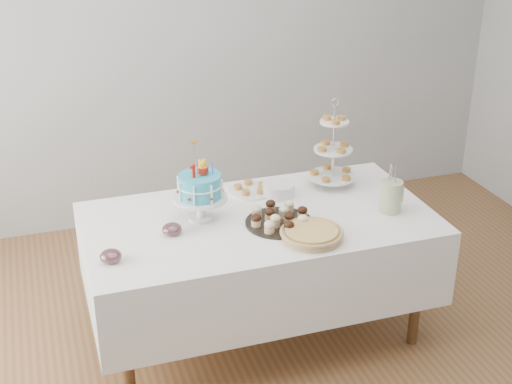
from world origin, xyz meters
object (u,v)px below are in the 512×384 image
object	(u,v)px
table	(259,253)
cupcake_tray	(280,217)
birthday_cake	(200,199)
tiered_stand	(333,150)
plate_stack	(279,189)
jam_bowl_a	(172,229)
utensil_pitcher	(391,195)
pastry_plate	(251,189)
pie	(312,234)
jam_bowl_b	(111,256)

from	to	relation	value
table	cupcake_tray	bearing A→B (deg)	-52.77
birthday_cake	cupcake_tray	size ratio (longest dim) A/B	1.21
tiered_stand	plate_stack	size ratio (longest dim) A/B	2.89
jam_bowl_a	plate_stack	bearing A→B (deg)	21.88
utensil_pitcher	table	bearing A→B (deg)	-176.19
pastry_plate	jam_bowl_a	world-z (taller)	jam_bowl_a
birthday_cake	utensil_pitcher	bearing A→B (deg)	-29.16
plate_stack	pie	bearing A→B (deg)	-91.95
cupcake_tray	pie	distance (m)	0.23
table	jam_bowl_a	size ratio (longest dim) A/B	18.23
birthday_cake	jam_bowl_a	bearing A→B (deg)	-163.28
tiered_stand	plate_stack	bearing A→B (deg)	-174.75
tiered_stand	plate_stack	xyz separation A→B (m)	(-0.35, -0.03, -0.19)
tiered_stand	pastry_plate	world-z (taller)	tiered_stand
pastry_plate	jam_bowl_b	xyz separation A→B (m)	(-0.90, -0.56, 0.01)
plate_stack	utensil_pitcher	xyz separation A→B (m)	(0.52, -0.39, 0.06)
pie	jam_bowl_b	xyz separation A→B (m)	(-1.02, 0.09, 0.00)
jam_bowl_a	cupcake_tray	bearing A→B (deg)	-6.42
birthday_cake	jam_bowl_b	xyz separation A→B (m)	(-0.53, -0.31, -0.09)
jam_bowl_b	utensil_pitcher	distance (m)	1.57
table	jam_bowl_b	bearing A→B (deg)	-164.92
cupcake_tray	tiered_stand	bearing A→B (deg)	38.59
pie	utensil_pitcher	xyz separation A→B (m)	(0.54, 0.16, 0.07)
pie	tiered_stand	bearing A→B (deg)	57.72
table	tiered_stand	distance (m)	0.77
utensil_pitcher	pie	bearing A→B (deg)	-147.23
pie	utensil_pitcher	world-z (taller)	utensil_pitcher
pie	birthday_cake	bearing A→B (deg)	140.89
birthday_cake	tiered_stand	xyz separation A→B (m)	(0.86, 0.19, 0.11)
table	pie	world-z (taller)	pie
table	pie	xyz separation A→B (m)	(0.18, -0.32, 0.26)
tiered_stand	utensil_pitcher	size ratio (longest dim) A/B	1.98
tiered_stand	utensil_pitcher	bearing A→B (deg)	-68.50
jam_bowl_a	utensil_pitcher	bearing A→B (deg)	-5.40
tiered_stand	utensil_pitcher	xyz separation A→B (m)	(0.17, -0.43, -0.13)
cupcake_tray	utensil_pitcher	size ratio (longest dim) A/B	1.34
pastry_plate	utensil_pitcher	distance (m)	0.83
plate_stack	jam_bowl_a	distance (m)	0.75
birthday_cake	cupcake_tray	xyz separation A→B (m)	(0.39, -0.19, -0.08)
birthday_cake	tiered_stand	size ratio (longest dim) A/B	0.82
pie	utensil_pitcher	distance (m)	0.57
table	pie	distance (m)	0.45
pie	tiered_stand	world-z (taller)	tiered_stand
jam_bowl_a	utensil_pitcher	distance (m)	1.22
cupcake_tray	table	bearing A→B (deg)	127.23
jam_bowl_a	birthday_cake	bearing A→B (deg)	32.94
jam_bowl_b	table	bearing A→B (deg)	15.08
table	birthday_cake	size ratio (longest dim) A/B	4.26
pastry_plate	jam_bowl_a	size ratio (longest dim) A/B	2.52
plate_stack	jam_bowl_b	bearing A→B (deg)	-156.00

